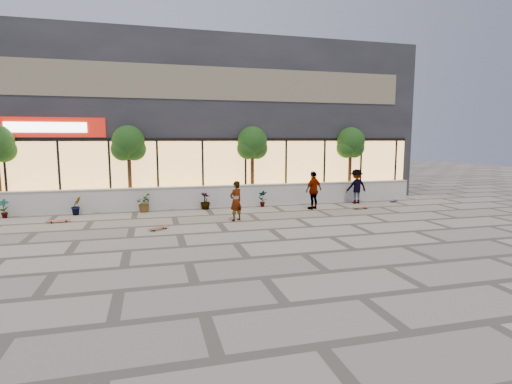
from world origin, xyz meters
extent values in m
plane|color=#9E9689|center=(0.00, 0.00, 0.00)|extent=(80.00, 80.00, 0.00)
cube|color=silver|center=(0.00, 7.00, 0.50)|extent=(22.00, 0.35, 1.00)
cube|color=#B2AFA8|center=(0.00, 7.00, 1.02)|extent=(22.00, 0.42, 0.04)
cube|color=#242429|center=(0.00, 12.50, 4.25)|extent=(24.00, 9.00, 8.50)
cube|color=#EAB05D|center=(0.00, 7.98, 1.70)|extent=(23.04, 0.05, 3.00)
cube|color=black|center=(0.00, 7.95, 3.25)|extent=(23.04, 0.08, 0.15)
cube|color=red|center=(-7.00, 7.93, 3.80)|extent=(5.00, 0.10, 0.90)
cube|color=white|center=(-7.00, 7.86, 3.80)|extent=(3.40, 0.06, 0.45)
cube|color=brown|center=(0.00, 7.98, 6.00)|extent=(21.60, 0.05, 1.60)
imported|color=#1A3B12|center=(-8.50, 6.45, 0.41)|extent=(0.43, 0.29, 0.81)
imported|color=#1A3B12|center=(-5.70, 6.45, 0.41)|extent=(0.57, 0.57, 0.81)
imported|color=#1A3B12|center=(-2.90, 6.45, 0.41)|extent=(0.68, 0.77, 0.81)
imported|color=#1A3B12|center=(-0.10, 6.45, 0.41)|extent=(0.64, 0.64, 0.81)
imported|color=#1A3B12|center=(2.70, 6.45, 0.41)|extent=(0.46, 0.35, 0.81)
sphere|color=#1A3B12|center=(-8.75, 7.75, 2.81)|extent=(1.10, 1.10, 1.10)
cylinder|color=#4C311B|center=(-3.50, 7.70, 1.62)|extent=(0.18, 0.18, 3.24)
sphere|color=#1A3B12|center=(-3.50, 7.70, 3.17)|extent=(1.50, 1.50, 1.50)
sphere|color=#1A3B12|center=(-3.75, 7.65, 2.81)|extent=(1.10, 1.10, 1.10)
sphere|color=#1A3B12|center=(-3.25, 7.75, 2.81)|extent=(1.10, 1.10, 1.10)
cylinder|color=#4C311B|center=(2.50, 7.70, 1.62)|extent=(0.18, 0.18, 3.24)
sphere|color=#1A3B12|center=(2.50, 7.70, 3.17)|extent=(1.50, 1.50, 1.50)
sphere|color=#1A3B12|center=(2.25, 7.65, 2.81)|extent=(1.10, 1.10, 1.10)
sphere|color=#1A3B12|center=(2.75, 7.75, 2.81)|extent=(1.10, 1.10, 1.10)
cylinder|color=#4C311B|center=(8.00, 7.70, 1.62)|extent=(0.18, 0.18, 3.24)
sphere|color=#1A3B12|center=(8.00, 7.70, 3.17)|extent=(1.50, 1.50, 1.50)
sphere|color=#1A3B12|center=(7.75, 7.65, 2.81)|extent=(1.10, 1.10, 1.10)
sphere|color=#1A3B12|center=(8.25, 7.75, 2.81)|extent=(1.10, 1.10, 1.10)
imported|color=silver|center=(0.74, 3.47, 0.81)|extent=(0.70, 0.63, 1.61)
imported|color=white|center=(4.83, 5.19, 0.90)|extent=(1.13, 0.87, 1.79)
imported|color=maroon|center=(7.61, 6.22, 0.88)|extent=(1.17, 0.72, 1.75)
cube|color=brown|center=(-2.31, 2.55, 0.09)|extent=(0.77, 0.61, 0.02)
cylinder|color=black|center=(-2.15, 2.74, 0.03)|extent=(0.06, 0.06, 0.06)
cylinder|color=black|center=(-2.07, 2.63, 0.03)|extent=(0.06, 0.06, 0.06)
cylinder|color=black|center=(-2.55, 2.47, 0.03)|extent=(0.06, 0.06, 0.06)
cylinder|color=black|center=(-2.47, 2.35, 0.03)|extent=(0.06, 0.06, 0.06)
cube|color=red|center=(-6.10, 4.90, 0.09)|extent=(0.87, 0.41, 0.02)
cylinder|color=black|center=(-5.87, 5.04, 0.03)|extent=(0.07, 0.05, 0.06)
cylinder|color=black|center=(-5.83, 4.89, 0.03)|extent=(0.07, 0.05, 0.06)
cylinder|color=black|center=(-6.37, 4.91, 0.03)|extent=(0.07, 0.05, 0.06)
cylinder|color=black|center=(-6.34, 4.77, 0.03)|extent=(0.07, 0.05, 0.06)
cube|color=olive|center=(7.00, 4.64, 0.09)|extent=(0.83, 0.28, 0.02)
cylinder|color=black|center=(7.25, 4.73, 0.03)|extent=(0.06, 0.04, 0.06)
cylinder|color=black|center=(7.26, 4.59, 0.03)|extent=(0.06, 0.04, 0.06)
cylinder|color=black|center=(6.74, 4.69, 0.03)|extent=(0.06, 0.04, 0.06)
cylinder|color=black|center=(6.75, 4.55, 0.03)|extent=(0.06, 0.04, 0.06)
cube|color=#5B437B|center=(9.80, 6.20, 0.08)|extent=(0.71, 0.60, 0.02)
cylinder|color=black|center=(9.94, 6.39, 0.03)|extent=(0.06, 0.06, 0.05)
cylinder|color=black|center=(10.02, 6.28, 0.03)|extent=(0.06, 0.06, 0.05)
cylinder|color=black|center=(9.58, 6.12, 0.03)|extent=(0.06, 0.06, 0.05)
cylinder|color=black|center=(9.66, 6.01, 0.03)|extent=(0.06, 0.06, 0.05)
camera|label=1|loc=(-2.51, -12.03, 3.25)|focal=28.00mm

